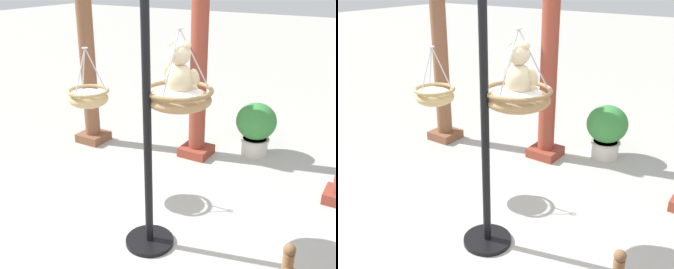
% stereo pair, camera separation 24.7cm
% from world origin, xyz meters
% --- Properties ---
extents(ground_plane, '(40.00, 40.00, 0.00)m').
position_xyz_m(ground_plane, '(0.00, 0.00, 0.00)').
color(ground_plane, '#ADAAA3').
extents(display_pole_central, '(0.44, 0.44, 2.50)m').
position_xyz_m(display_pole_central, '(-0.10, -0.04, 0.78)').
color(display_pole_central, black).
rests_on(display_pole_central, ground).
extents(hanging_basket_with_teddy, '(0.57, 0.57, 0.67)m').
position_xyz_m(hanging_basket_with_teddy, '(0.05, 0.21, 1.35)').
color(hanging_basket_with_teddy, '#A37F51').
extents(teddy_bear, '(0.32, 0.29, 0.46)m').
position_xyz_m(teddy_bear, '(0.05, 0.23, 1.55)').
color(teddy_bear, beige).
extents(hanging_basket_left_high, '(0.43, 0.43, 0.62)m').
position_xyz_m(hanging_basket_left_high, '(-1.14, 0.43, 1.11)').
color(hanging_basket_left_high, tan).
extents(greenhouse_pillar_right, '(0.41, 0.41, 2.58)m').
position_xyz_m(greenhouse_pillar_right, '(-0.60, 1.86, 1.24)').
color(greenhouse_pillar_right, brown).
rests_on(greenhouse_pillar_right, ground).
extents(greenhouse_pillar_far_back, '(0.40, 0.40, 2.82)m').
position_xyz_m(greenhouse_pillar_far_back, '(-2.11, 1.51, 1.36)').
color(greenhouse_pillar_far_back, brown).
rests_on(greenhouse_pillar_far_back, ground).
extents(potted_plant_small_succulent, '(0.53, 0.53, 0.72)m').
position_xyz_m(potted_plant_small_succulent, '(0.06, 2.29, 0.40)').
color(potted_plant_small_succulent, beige).
rests_on(potted_plant_small_succulent, ground).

